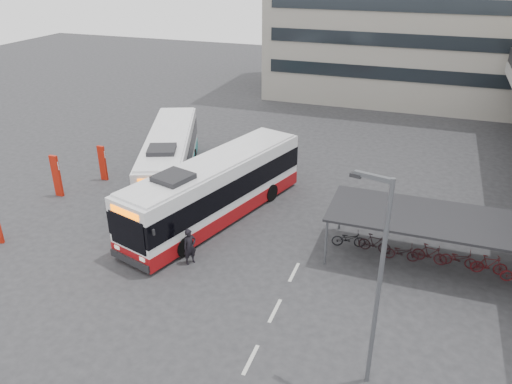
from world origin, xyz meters
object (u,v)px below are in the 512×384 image
(pedestrian, at_px, (190,247))
(lamp_post, at_px, (377,275))
(bus_main, at_px, (216,189))
(bus_teal, at_px, (170,159))

(pedestrian, xyz_separation_m, lamp_post, (9.15, -4.59, 3.58))
(bus_main, xyz_separation_m, lamp_post, (9.82, -9.31, 2.75))
(bus_main, bearing_deg, lamp_post, -26.88)
(bus_main, relative_size, lamp_post, 1.65)
(bus_teal, relative_size, lamp_post, 1.57)
(bus_main, height_order, pedestrian, bus_main)
(bus_teal, bearing_deg, lamp_post, -63.05)
(bus_teal, xyz_separation_m, pedestrian, (5.36, -8.03, -0.76))
(bus_main, relative_size, bus_teal, 1.05)
(pedestrian, bearing_deg, bus_main, 42.47)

